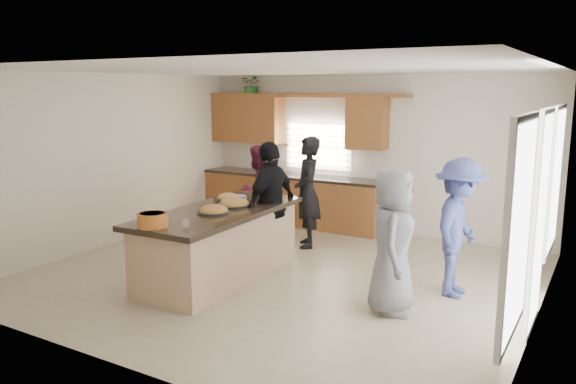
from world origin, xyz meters
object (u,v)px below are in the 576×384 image
Objects in this scene: island at (219,245)px; woman_right_back at (459,228)px; woman_right_front at (393,241)px; salad_bowl at (153,219)px; woman_left_mid at (257,190)px; woman_left_back at (307,192)px; woman_left_front at (271,204)px.

woman_right_back is at bearing 16.01° from island.
salad_bowl is at bearing 99.99° from woman_right_front.
salad_bowl is at bearing 18.83° from woman_left_mid.
woman_right_front is at bearing 149.74° from woman_right_back.
woman_left_back is at bearing 32.70° from woman_right_front.
woman_left_mid is at bearing 70.82° from woman_right_back.
woman_right_back is at bearing 37.15° from woman_left_back.
island is at bearing -17.87° from woman_left_front.
island is 1.58× the size of woman_right_back.
woman_left_front is at bearing 66.50° from island.
woman_left_mid is at bearing 102.91° from salad_bowl.
woman_left_front is (0.32, 0.82, 0.46)m from island.
woman_right_front is at bearing 62.20° from woman_left_mid.
island is 1.50× the size of woman_left_front.
woman_right_back is (2.67, -1.00, -0.03)m from woman_left_back.
salad_bowl is at bearing -96.08° from island.
woman_right_front is at bearing 25.47° from salad_bowl.
woman_left_back is at bearing 68.86° from woman_right_back.
woman_left_back is 1.20m from woman_left_mid.
woman_left_front reaches higher than woman_right_back.
woman_left_front reaches higher than woman_right_front.
salad_bowl is 3.72m from woman_right_back.
salad_bowl is at bearing -39.24° from woman_left_back.
woman_left_front is at bearing -31.07° from woman_left_back.
woman_left_front reaches higher than island.
woman_left_mid reaches higher than salad_bowl.
island is at bearing 85.88° from salad_bowl.
woman_right_back is (3.05, 2.12, -0.18)m from salad_bowl.
woman_left_front is (1.19, -1.44, 0.12)m from woman_left_mid.
salad_bowl is at bearing -7.94° from woman_left_front.
woman_left_back is (0.38, 3.12, -0.14)m from salad_bowl.
island is 2.47m from woman_right_front.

